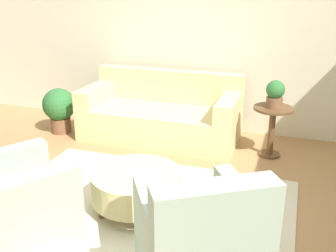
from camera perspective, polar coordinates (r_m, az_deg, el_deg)
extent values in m
plane|color=#AD7F51|center=(3.90, -4.79, -12.84)|extent=(16.00, 16.00, 0.00)
cube|color=beige|center=(5.86, 5.39, 13.03)|extent=(9.23, 0.12, 2.80)
cube|color=beige|center=(3.90, -4.79, -12.78)|extent=(2.96, 2.39, 0.01)
cube|color=beige|center=(5.60, -1.15, 0.39)|extent=(2.19, 0.99, 0.45)
cube|color=beige|center=(5.82, 0.14, 5.89)|extent=(2.19, 0.20, 0.47)
cube|color=beige|center=(5.87, -10.28, 4.60)|extent=(0.24, 0.95, 0.26)
cube|color=beige|center=(5.24, 8.87, 2.79)|extent=(0.24, 0.95, 0.26)
cube|color=brown|center=(5.27, -2.85, -3.24)|extent=(1.97, 0.05, 0.06)
cube|color=#9EB29E|center=(3.68, -20.88, -12.55)|extent=(1.13, 1.15, 0.41)
cube|color=#9EB29E|center=(3.23, -19.36, -9.64)|extent=(0.55, 0.76, 0.32)
cube|color=#9EB29E|center=(3.80, -22.94, -5.51)|extent=(0.55, 0.76, 0.32)
cube|color=brown|center=(3.88, -14.92, -13.06)|extent=(0.64, 0.42, 0.06)
cube|color=#9EB29E|center=(2.51, 6.82, -14.28)|extent=(0.78, 0.59, 0.58)
cube|color=#9EB29E|center=(2.96, 10.52, -11.67)|extent=(0.55, 0.76, 0.32)
cube|color=#9EB29E|center=(2.78, -2.37, -13.52)|extent=(0.55, 0.76, 0.32)
cube|color=brown|center=(3.46, 2.11, -16.88)|extent=(0.64, 0.42, 0.06)
cylinder|color=beige|center=(3.87, -4.55, -8.56)|extent=(0.88, 0.88, 0.27)
cylinder|color=brown|center=(3.87, -9.71, -12.20)|extent=(0.05, 0.05, 0.12)
cylinder|color=brown|center=(3.68, -2.21, -13.78)|extent=(0.05, 0.05, 0.12)
cylinder|color=brown|center=(4.27, -6.38, -8.68)|extent=(0.05, 0.05, 0.12)
cylinder|color=brown|center=(4.10, 0.44, -9.87)|extent=(0.05, 0.05, 0.12)
cylinder|color=brown|center=(5.07, 15.08, 2.47)|extent=(0.50, 0.50, 0.03)
cylinder|color=brown|center=(5.18, 14.76, -0.98)|extent=(0.08, 0.08, 0.62)
cylinder|color=brown|center=(5.29, 14.47, -3.98)|extent=(0.27, 0.27, 0.03)
cylinder|color=brown|center=(5.05, 15.16, 3.34)|extent=(0.20, 0.20, 0.13)
sphere|color=#2D6B33|center=(5.00, 15.33, 5.13)|extent=(0.23, 0.23, 0.23)
cylinder|color=brown|center=(6.09, -15.27, 0.18)|extent=(0.29, 0.29, 0.23)
sphere|color=#2D6B33|center=(5.99, -15.54, 3.02)|extent=(0.48, 0.48, 0.48)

